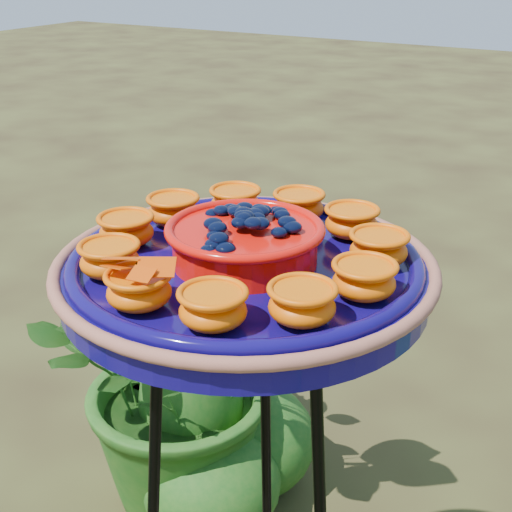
# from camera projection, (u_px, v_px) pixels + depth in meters

# --- Properties ---
(tripod_stand) EXTENTS (0.45, 0.45, 0.99)m
(tripod_stand) POSITION_uv_depth(u_px,v_px,m) (247.00, 508.00, 1.15)
(tripod_stand) COLOR black
(tripod_stand) RESTS_ON ground
(feeder_dish) EXTENTS (0.63, 0.63, 0.12)m
(feeder_dish) POSITION_uv_depth(u_px,v_px,m) (245.00, 263.00, 0.98)
(feeder_dish) COLOR #0E0752
(feeder_dish) RESTS_ON tripod_stand
(shrub_back_left) EXTENTS (0.97, 0.95, 0.82)m
(shrub_back_left) POSITION_uv_depth(u_px,v_px,m) (190.00, 367.00, 1.89)
(shrub_back_left) COLOR #195215
(shrub_back_left) RESTS_ON ground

